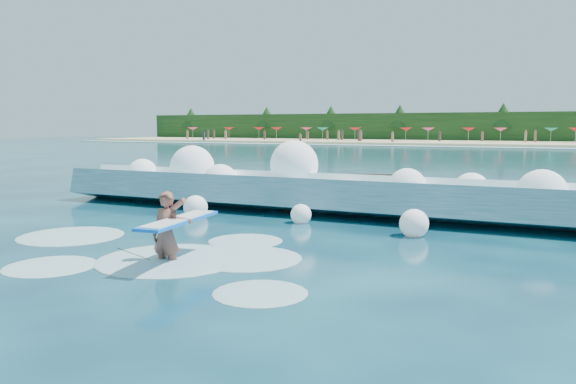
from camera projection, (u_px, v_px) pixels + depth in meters
name	position (u px, v px, depth m)	size (l,w,h in m)	color
ground	(192.00, 250.00, 12.90)	(200.00, 200.00, 0.00)	#061F37
beach	(502.00, 143.00, 82.69)	(140.00, 20.00, 0.40)	tan
wet_band	(494.00, 147.00, 72.86)	(140.00, 5.00, 0.08)	silver
treeline	(508.00, 128.00, 91.37)	(140.00, 4.00, 5.00)	black
breaking_wave	(311.00, 195.00, 18.60)	(18.52, 2.86, 1.60)	teal
rock_cluster	(292.00, 193.00, 20.32)	(8.01, 3.26, 1.32)	black
surfer_with_board	(169.00, 231.00, 11.59)	(1.04, 2.96, 1.80)	brown
wave_spray	(293.00, 178.00, 18.71)	(15.22, 4.33, 2.45)	white
surf_foam	(158.00, 253.00, 12.53)	(8.95, 5.76, 0.16)	silver
beach_umbrellas	(505.00, 129.00, 84.16)	(112.94, 6.68, 0.50)	#CC3C6F
beachgoers	(495.00, 138.00, 79.91)	(108.05, 13.16, 1.91)	#3F332D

